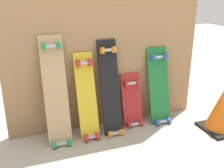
# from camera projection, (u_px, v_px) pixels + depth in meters

# --- Properties ---
(ground_plane) EXTENTS (12.00, 12.00, 0.00)m
(ground_plane) POSITION_uv_depth(u_px,v_px,m) (109.00, 125.00, 2.48)
(ground_plane) COLOR #A89E8E
(plywood_wall_panel) EXTENTS (1.77, 0.04, 1.61)m
(plywood_wall_panel) POSITION_uv_depth(u_px,v_px,m) (106.00, 38.00, 2.27)
(plywood_wall_panel) COLOR #99724C
(plywood_wall_panel) RESTS_ON ground
(skateboard_natural) EXTENTS (0.19, 0.29, 0.94)m
(skateboard_natural) POSITION_uv_depth(u_px,v_px,m) (56.00, 96.00, 2.12)
(skateboard_natural) COLOR tan
(skateboard_natural) RESTS_ON ground
(skateboard_yellow) EXTENTS (0.16, 0.28, 0.77)m
(skateboard_yellow) POSITION_uv_depth(u_px,v_px,m) (87.00, 100.00, 2.23)
(skateboard_yellow) COLOR gold
(skateboard_yellow) RESTS_ON ground
(skateboard_black) EXTENTS (0.17, 0.28, 0.87)m
(skateboard_black) POSITION_uv_depth(u_px,v_px,m) (111.00, 92.00, 2.28)
(skateboard_black) COLOR black
(skateboard_black) RESTS_ON ground
(skateboard_red) EXTENTS (0.19, 0.19, 0.55)m
(skateboard_red) POSITION_uv_depth(u_px,v_px,m) (132.00, 104.00, 2.45)
(skateboard_red) COLOR #B22626
(skateboard_red) RESTS_ON ground
(skateboard_green) EXTENTS (0.20, 0.24, 0.77)m
(skateboard_green) POSITION_uv_depth(u_px,v_px,m) (159.00, 90.00, 2.48)
(skateboard_green) COLOR #1E7238
(skateboard_green) RESTS_ON ground
(traffic_cone) EXTENTS (0.32, 0.32, 0.42)m
(traffic_cone) POSITION_uv_depth(u_px,v_px,m) (223.00, 109.00, 2.34)
(traffic_cone) COLOR black
(traffic_cone) RESTS_ON ground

